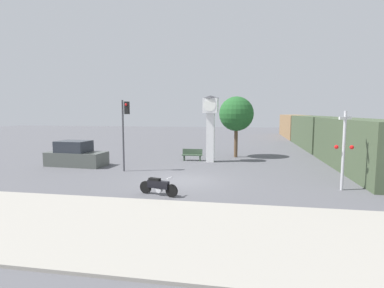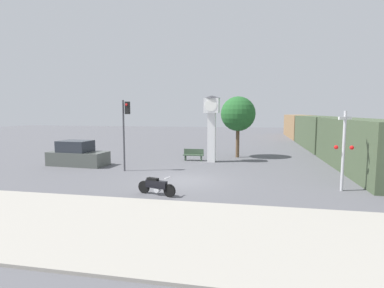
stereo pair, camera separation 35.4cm
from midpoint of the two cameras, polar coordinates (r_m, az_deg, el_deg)
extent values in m
plane|color=#56565B|center=(17.05, -2.00, -6.97)|extent=(120.00, 120.00, 0.00)
cube|color=#9E998E|center=(10.44, -10.48, -15.39)|extent=(36.00, 6.00, 0.10)
cylinder|color=black|center=(13.79, -4.64, -8.87)|extent=(0.60, 0.27, 0.60)
cylinder|color=black|center=(14.56, -9.52, -8.12)|extent=(0.60, 0.27, 0.60)
cube|color=black|center=(14.11, -7.16, -7.64)|extent=(1.11, 0.52, 0.36)
cube|color=black|center=(14.16, -7.85, -6.64)|extent=(0.60, 0.38, 0.10)
cylinder|color=silver|center=(14.14, -6.98, -8.64)|extent=(0.32, 0.27, 0.28)
cube|color=silver|center=(13.70, -5.05, -6.48)|extent=(0.18, 0.44, 0.04)
cube|color=white|center=(23.14, 3.09, 1.25)|extent=(0.59, 0.59, 3.80)
cube|color=white|center=(23.07, 3.12, 7.34)|extent=(1.11, 1.11, 1.11)
cylinder|color=white|center=(22.50, 2.95, 7.37)|extent=(0.89, 0.02, 0.89)
cone|color=#333338|center=(23.09, 3.13, 8.97)|extent=(1.33, 1.33, 0.20)
cube|color=#425138|center=(22.60, 28.68, -0.12)|extent=(2.80, 12.76, 3.40)
cube|color=#425138|center=(35.47, 21.80, 2.20)|extent=(2.80, 12.76, 3.40)
cube|color=olive|center=(48.60, 18.60, 3.26)|extent=(2.80, 12.76, 3.40)
cylinder|color=#47474C|center=(19.93, -13.47, 1.50)|extent=(0.12, 0.12, 4.62)
cube|color=black|center=(19.75, -12.80, 6.73)|extent=(0.28, 0.24, 0.80)
sphere|color=red|center=(19.62, -12.99, 7.32)|extent=(0.16, 0.16, 0.16)
cylinder|color=#B7B7BC|center=(16.36, 26.35, -1.20)|extent=(0.14, 0.14, 3.92)
cube|color=white|center=(16.26, 26.62, 4.44)|extent=(0.82, 0.82, 0.14)
sphere|color=red|center=(16.20, 25.24, -0.51)|extent=(0.20, 0.20, 0.20)
sphere|color=red|center=(16.40, 27.60, -0.55)|extent=(0.20, 0.20, 0.20)
cylinder|color=brown|center=(25.81, 7.97, 0.31)|extent=(0.30, 0.30, 2.54)
sphere|color=#235B28|center=(25.68, 8.05, 5.73)|extent=(2.92, 2.92, 2.92)
cube|color=#384C38|center=(23.77, -0.41, -2.12)|extent=(1.60, 0.44, 0.08)
cube|color=#384C38|center=(23.92, -0.33, -1.47)|extent=(1.60, 0.06, 0.44)
cube|color=#384C38|center=(23.93, -1.92, -2.66)|extent=(0.08, 0.35, 0.41)
cube|color=#384C38|center=(23.70, 1.11, -2.75)|extent=(0.08, 0.35, 0.41)
cube|color=#4C514C|center=(23.16, -21.52, -2.65)|extent=(4.31, 2.07, 1.00)
cube|color=#262B33|center=(23.16, -22.02, -0.42)|extent=(2.30, 1.79, 0.80)
camera|label=1|loc=(0.18, -90.55, -0.06)|focal=28.00mm
camera|label=2|loc=(0.18, 89.45, 0.06)|focal=28.00mm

